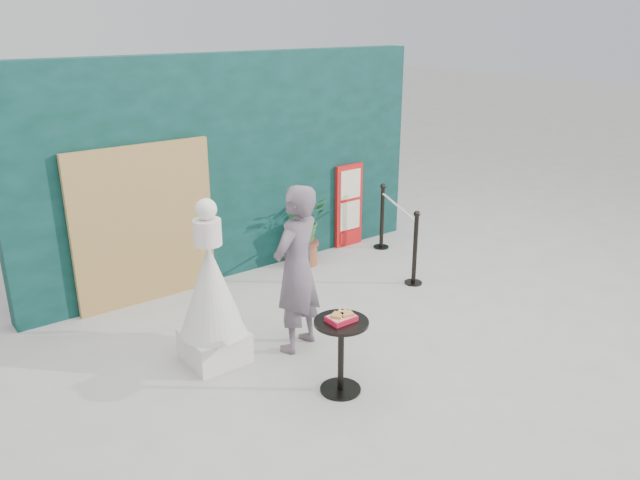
{
  "coord_description": "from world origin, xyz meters",
  "views": [
    {
      "loc": [
        -4.09,
        -4.18,
        3.43
      ],
      "look_at": [
        0.0,
        1.2,
        1.0
      ],
      "focal_mm": 35.0,
      "sensor_mm": 36.0,
      "label": 1
    }
  ],
  "objects": [
    {
      "name": "back_wall",
      "position": [
        0.0,
        3.15,
        1.5
      ],
      "size": [
        6.0,
        0.3,
        3.0
      ],
      "primitive_type": "cube",
      "color": "black",
      "rests_on": "ground"
    },
    {
      "name": "stanchion_barrier",
      "position": [
        1.94,
        1.9,
        0.49
      ],
      "size": [
        0.84,
        1.54,
        1.03
      ],
      "color": "black",
      "rests_on": "ground"
    },
    {
      "name": "ground",
      "position": [
        0.0,
        0.0,
        0.0
      ],
      "size": [
        60.0,
        60.0,
        0.0
      ],
      "primitive_type": "plane",
      "color": "#ADAAA5",
      "rests_on": "ground"
    },
    {
      "name": "planter",
      "position": [
        0.88,
        2.72,
        0.59
      ],
      "size": [
        0.6,
        0.52,
        1.02
      ],
      "color": "brown",
      "rests_on": "ground"
    },
    {
      "name": "cafe_table",
      "position": [
        -0.77,
        -0.15,
        0.5
      ],
      "size": [
        0.52,
        0.52,
        0.75
      ],
      "color": "black",
      "rests_on": "ground"
    },
    {
      "name": "statue",
      "position": [
        -1.46,
        1.11,
        0.72
      ],
      "size": [
        0.69,
        0.69,
        1.77
      ],
      "color": "silver",
      "rests_on": "ground"
    },
    {
      "name": "menu_board",
      "position": [
        1.9,
        2.95,
        0.65
      ],
      "size": [
        0.5,
        0.07,
        1.3
      ],
      "color": "red",
      "rests_on": "ground"
    },
    {
      "name": "food_basket",
      "position": [
        -0.77,
        -0.14,
        0.79
      ],
      "size": [
        0.26,
        0.19,
        0.11
      ],
      "color": "red",
      "rests_on": "cafe_table"
    },
    {
      "name": "woman",
      "position": [
        -0.61,
        0.8,
        0.92
      ],
      "size": [
        0.78,
        0.64,
        1.83
      ],
      "primitive_type": "imported",
      "rotation": [
        0.0,
        0.0,
        3.49
      ],
      "color": "#61535E",
      "rests_on": "ground"
    },
    {
      "name": "bamboo_fence",
      "position": [
        -1.4,
        2.94,
        1.0
      ],
      "size": [
        1.8,
        0.08,
        2.0
      ],
      "primitive_type": "cube",
      "color": "tan",
      "rests_on": "ground"
    }
  ]
}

